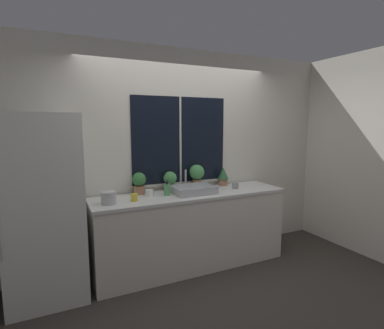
{
  "coord_description": "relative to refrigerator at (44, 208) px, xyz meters",
  "views": [
    {
      "loc": [
        -1.52,
        -2.91,
        1.77
      ],
      "look_at": [
        0.01,
        0.3,
        1.28
      ],
      "focal_mm": 28.0,
      "sensor_mm": 36.0,
      "label": 1
    }
  ],
  "objects": [
    {
      "name": "ground_plane",
      "position": [
        1.61,
        -0.32,
        -0.93
      ],
      "size": [
        14.0,
        14.0,
        0.0
      ],
      "primitive_type": "plane",
      "color": "#38332D"
    },
    {
      "name": "wall_back",
      "position": [
        1.61,
        0.34,
        0.42
      ],
      "size": [
        8.0,
        0.09,
        2.7
      ],
      "color": "silver",
      "rests_on": "ground_plane"
    },
    {
      "name": "wall_right",
      "position": [
        3.85,
        1.18,
        0.42
      ],
      "size": [
        0.06,
        7.0,
        2.7
      ],
      "color": "silver",
      "rests_on": "ground_plane"
    },
    {
      "name": "counter",
      "position": [
        1.61,
        -0.02,
        -0.47
      ],
      "size": [
        2.39,
        0.61,
        0.93
      ],
      "color": "silver",
      "rests_on": "ground_plane"
    },
    {
      "name": "refrigerator",
      "position": [
        0.0,
        0.0,
        0.0
      ],
      "size": [
        0.73,
        0.71,
        1.86
      ],
      "color": "silver",
      "rests_on": "ground_plane"
    },
    {
      "name": "sink",
      "position": [
        1.63,
        -0.03,
        0.04
      ],
      "size": [
        0.49,
        0.43,
        0.26
      ],
      "color": "#ADADB2",
      "rests_on": "counter"
    },
    {
      "name": "potted_plant_far_left",
      "position": [
        1.02,
        0.2,
        0.14
      ],
      "size": [
        0.16,
        0.16,
        0.26
      ],
      "color": "#9E6B4C",
      "rests_on": "counter"
    },
    {
      "name": "potted_plant_center_left",
      "position": [
        1.42,
        0.2,
        0.13
      ],
      "size": [
        0.16,
        0.16,
        0.25
      ],
      "color": "#9E6B4C",
      "rests_on": "counter"
    },
    {
      "name": "potted_plant_center_right",
      "position": [
        1.79,
        0.2,
        0.18
      ],
      "size": [
        0.2,
        0.2,
        0.31
      ],
      "color": "#9E6B4C",
      "rests_on": "counter"
    },
    {
      "name": "potted_plant_far_right",
      "position": [
        2.19,
        0.2,
        0.13
      ],
      "size": [
        0.14,
        0.14,
        0.25
      ],
      "color": "#9E6B4C",
      "rests_on": "counter"
    },
    {
      "name": "soap_bottle",
      "position": [
        1.3,
        -0.01,
        0.07
      ],
      "size": [
        0.07,
        0.07,
        0.17
      ],
      "color": "#519E5B",
      "rests_on": "counter"
    },
    {
      "name": "mug_grey",
      "position": [
        2.23,
        -0.04,
        0.03
      ],
      "size": [
        0.08,
        0.08,
        0.08
      ],
      "color": "gray",
      "rests_on": "counter"
    },
    {
      "name": "mug_white",
      "position": [
        1.1,
        0.05,
        0.03
      ],
      "size": [
        0.09,
        0.09,
        0.08
      ],
      "color": "white",
      "rests_on": "counter"
    },
    {
      "name": "mug_yellow",
      "position": [
        0.89,
        -0.1,
        0.04
      ],
      "size": [
        0.07,
        0.07,
        0.08
      ],
      "color": "gold",
      "rests_on": "counter"
    },
    {
      "name": "kettle",
      "position": [
        0.61,
        -0.1,
        0.07
      ],
      "size": [
        0.16,
        0.16,
        0.15
      ],
      "color": "#B2B2B7",
      "rests_on": "counter"
    }
  ]
}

